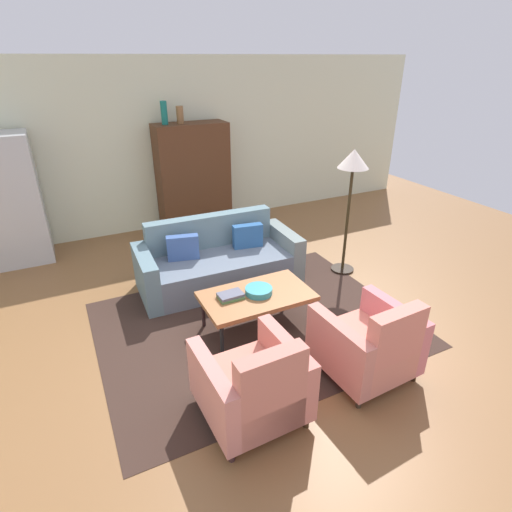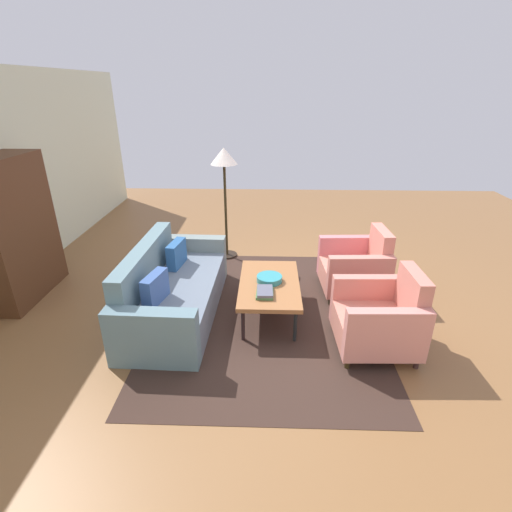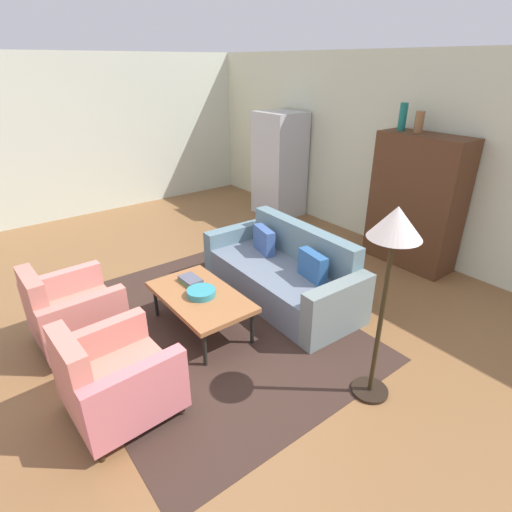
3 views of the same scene
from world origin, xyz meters
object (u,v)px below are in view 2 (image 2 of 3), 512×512
armchair_left (382,319)px  armchair_right (358,268)px  couch (170,291)px  cabinet (11,231)px  floor_lamp (224,167)px  coffee_table (269,285)px  book_stack (265,292)px  fruit_bowl (269,279)px

armchair_left → armchair_right: (1.20, 0.00, 0.00)m
couch → cabinet: 2.15m
couch → floor_lamp: bearing=165.4°
cabinet → floor_lamp: cabinet is taller
couch → coffee_table: bearing=91.6°
armchair_right → floor_lamp: 2.42m
book_stack → cabinet: size_ratio=0.15×
couch → cabinet: (0.38, 2.03, 0.61)m
coffee_table → armchair_right: 1.31m
armchair_right → cabinet: size_ratio=0.49×
armchair_left → cabinet: cabinet is taller
couch → book_stack: bearing=77.5°
floor_lamp → armchair_left: bearing=-141.4°
armchair_left → armchair_right: size_ratio=1.00×
coffee_table → cabinet: 3.27m
fruit_bowl → floor_lamp: floor_lamp is taller
book_stack → cabinet: cabinet is taller
couch → fruit_bowl: bearing=92.9°
armchair_left → fruit_bowl: size_ratio=2.95×
fruit_bowl → book_stack: size_ratio=1.12×
fruit_bowl → floor_lamp: 2.07m
armchair_left → floor_lamp: 3.16m
armchair_left → book_stack: (0.31, 1.22, 0.12)m
book_stack → fruit_bowl: bearing=-9.0°
coffee_table → cabinet: size_ratio=0.67×
book_stack → armchair_left: bearing=-104.4°
coffee_table → armchair_left: size_ratio=1.36×
cabinet → couch: bearing=-100.5°
fruit_bowl → book_stack: 0.32m
armchair_right → fruit_bowl: size_ratio=2.95×
coffee_table → cabinet: cabinet is taller
couch → floor_lamp: floor_lamp is taller
armchair_left → fruit_bowl: 1.33m
armchair_left → cabinet: size_ratio=0.49×
couch → floor_lamp: (1.71, -0.50, 1.16)m
armchair_left → floor_lamp: bearing=37.0°
armchair_right → cabinet: 4.42m
couch → floor_lamp: 2.13m
couch → fruit_bowl: 1.20m
couch → armchair_left: 2.43m
armchair_right → book_stack: 1.51m
book_stack → floor_lamp: floor_lamp is taller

